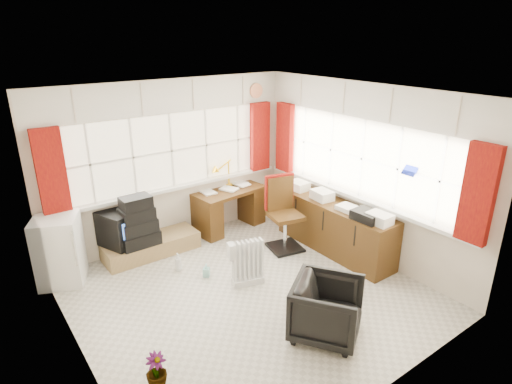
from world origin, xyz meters
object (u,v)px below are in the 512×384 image
office_chair (327,309)px  tv_bench (152,246)px  desk_lamp (229,167)px  credenza (334,226)px  radiator (248,266)px  crt_tv (123,226)px  mini_fridge (59,250)px  task_chair (282,210)px  desk (229,207)px

office_chair → tv_bench: size_ratio=0.52×
desk_lamp → credenza: desk_lamp is taller
office_chair → radiator: (-0.10, 1.34, -0.08)m
crt_tv → mini_fridge: bearing=-172.2°
credenza → task_chair: bearing=133.2°
task_chair → office_chair: 2.14m
mini_fridge → desk_lamp: bearing=5.2°
credenza → desk_lamp: bearing=112.2°
office_chair → radiator: office_chair is taller
tv_bench → mini_fridge: bearing=-179.8°
task_chair → credenza: 0.82m
task_chair → tv_bench: size_ratio=0.81×
task_chair → radiator: bearing=-151.6°
desk → desk_lamp: bearing=55.0°
credenza → mini_fridge: (-3.53, 1.52, 0.07)m
desk → credenza: (0.84, -1.60, 0.01)m
desk → radiator: bearing=-115.1°
desk → radiator: desk is taller
mini_fridge → radiator: bearing=-37.6°
crt_tv → desk_lamp: bearing=4.0°
credenza → tv_bench: (-2.28, 1.52, -0.27)m
crt_tv → office_chair: bearing=-68.8°
tv_bench → crt_tv: (-0.36, 0.12, 0.38)m
desk → mini_fridge: 2.69m
mini_fridge → desk: bearing=1.8°
desk → task_chair: (0.30, -1.02, 0.22)m
desk_lamp → mini_fridge: 2.87m
office_chair → mini_fridge: bearing=91.6°
crt_tv → mini_fridge: mini_fridge is taller
desk_lamp → office_chair: desk_lamp is taller
tv_bench → mini_fridge: 1.29m
desk → office_chair: size_ratio=1.73×
desk_lamp → office_chair: 3.26m
credenza → crt_tv: size_ratio=2.83×
desk_lamp → tv_bench: 1.80m
task_chair → crt_tv: 2.34m
task_chair → radiator: task_chair is taller
office_chair → task_chair: bearing=29.5°
desk_lamp → task_chair: bearing=-81.5°
task_chair → radiator: 1.23m
desk_lamp → radiator: bearing=-116.1°
radiator → crt_tv: bearing=123.0°
office_chair → crt_tv: bearing=77.0°
office_chair → mini_fridge: (-2.04, 2.84, 0.13)m
credenza → mini_fridge: 3.84m
radiator → crt_tv: (-1.05, 1.62, 0.25)m
desk → task_chair: task_chair is taller
office_chair → tv_bench: (-0.79, 2.84, -0.20)m
desk → crt_tv: size_ratio=1.77×
tv_bench → mini_fridge: mini_fridge is taller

